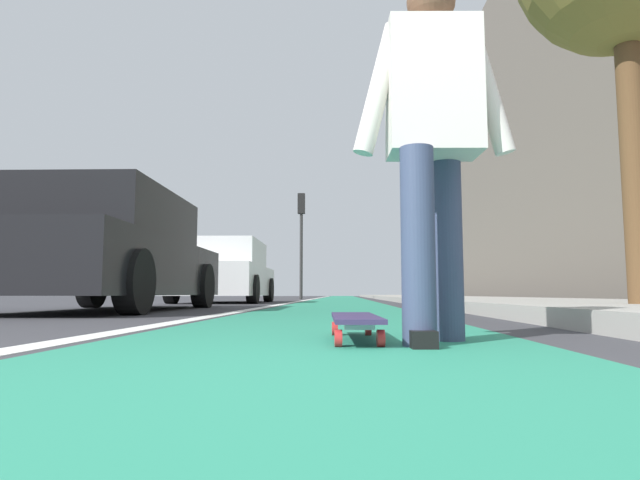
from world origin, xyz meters
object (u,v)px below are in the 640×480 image
object	(u,v)px
parked_car_near	(109,253)
traffic_light	(301,226)
skater_person	(433,129)
skateboard	(355,320)
parked_car_mid	(225,273)

from	to	relation	value
parked_car_near	traffic_light	size ratio (longest dim) A/B	1.11
skater_person	traffic_light	world-z (taller)	traffic_light
skater_person	parked_car_near	size ratio (longest dim) A/B	0.36
skateboard	parked_car_mid	world-z (taller)	parked_car_mid
skater_person	parked_car_near	distance (m)	5.53
skateboard	parked_car_near	xyz separation A→B (m)	(4.22, 3.04, 0.63)
skater_person	parked_car_near	bearing A→B (deg)	37.76
skateboard	traffic_light	bearing A→B (deg)	5.28
skater_person	parked_car_near	xyz separation A→B (m)	(4.37, 3.39, -0.21)
traffic_light	parked_car_near	bearing A→B (deg)	174.61
skater_person	parked_car_mid	world-z (taller)	skater_person
skater_person	parked_car_mid	bearing A→B (deg)	17.17
skateboard	skater_person	world-z (taller)	skater_person
parked_car_mid	traffic_light	world-z (taller)	traffic_light
skater_person	traffic_light	distance (m)	18.78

